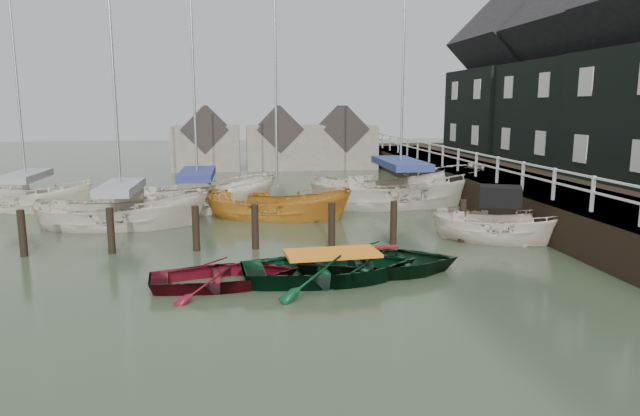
{
  "coord_description": "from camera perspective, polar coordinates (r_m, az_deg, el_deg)",
  "views": [
    {
      "loc": [
        -1.52,
        -14.35,
        4.41
      ],
      "look_at": [
        0.71,
        2.13,
        1.4
      ],
      "focal_mm": 32.0,
      "sensor_mm": 36.0,
      "label": 1
    }
  ],
  "objects": [
    {
      "name": "sailboat_d",
      "position": [
        25.81,
        7.97,
        0.45
      ],
      "size": [
        8.53,
        4.03,
        13.07
      ],
      "rotation": [
        0.0,
        0.0,
        1.69
      ],
      "color": "beige",
      "rests_on": "ground"
    },
    {
      "name": "far_sheds",
      "position": [
        40.5,
        -4.38,
        6.62
      ],
      "size": [
        14.0,
        4.08,
        4.39
      ],
      "color": "#665B51",
      "rests_on": "ground"
    },
    {
      "name": "sailboat_b",
      "position": [
        24.63,
        -12.05,
        -0.13
      ],
      "size": [
        7.25,
        4.19,
        12.76
      ],
      "rotation": [
        0.0,
        0.0,
        1.82
      ],
      "color": "beige",
      "rests_on": "ground"
    },
    {
      "name": "motorboat",
      "position": [
        19.63,
        17.61,
        -2.94
      ],
      "size": [
        4.76,
        3.33,
        2.66
      ],
      "rotation": [
        0.0,
        0.0,
        1.16
      ],
      "color": "beige",
      "rests_on": "ground"
    },
    {
      "name": "rowboat_red",
      "position": [
        14.46,
        -9.32,
        -7.63
      ],
      "size": [
        3.98,
        3.06,
        0.76
      ],
      "primitive_type": "imported",
      "rotation": [
        0.0,
        0.0,
        1.69
      ],
      "color": "#580C17",
      "rests_on": "ground"
    },
    {
      "name": "quay_houses",
      "position": [
        28.34,
        28.58,
        11.61
      ],
      "size": [
        6.52,
        28.14,
        10.01
      ],
      "color": "black",
      "rests_on": "ground"
    },
    {
      "name": "rowboat_green",
      "position": [
        14.72,
        1.21,
        -7.17
      ],
      "size": [
        4.82,
        3.62,
        0.95
      ],
      "primitive_type": "imported",
      "rotation": [
        0.0,
        0.0,
        1.65
      ],
      "color": "black",
      "rests_on": "ground"
    },
    {
      "name": "sailboat_a",
      "position": [
        22.25,
        -19.11,
        -1.57
      ],
      "size": [
        6.27,
        2.42,
        11.71
      ],
      "rotation": [
        0.0,
        0.0,
        1.56
      ],
      "color": "beige",
      "rests_on": "ground"
    },
    {
      "name": "rowboat_dkgreen",
      "position": [
        15.42,
        5.85,
        -6.41
      ],
      "size": [
        4.58,
        3.48,
        0.89
      ],
      "primitive_type": "imported",
      "rotation": [
        0.0,
        0.0,
        1.47
      ],
      "color": "black",
      "rests_on": "ground"
    },
    {
      "name": "sailboat_c",
      "position": [
        22.77,
        -4.27,
        -0.9
      ],
      "size": [
        6.34,
        3.97,
        10.44
      ],
      "rotation": [
        0.0,
        0.0,
        1.26
      ],
      "color": "#B47121",
      "rests_on": "ground"
    },
    {
      "name": "pier",
      "position": [
        26.97,
        16.45,
        1.95
      ],
      "size": [
        3.04,
        32.0,
        2.7
      ],
      "color": "black",
      "rests_on": "ground"
    },
    {
      "name": "land_strip",
      "position": [
        29.75,
        26.15,
        0.68
      ],
      "size": [
        14.0,
        38.0,
        1.5
      ],
      "primitive_type": "cube",
      "color": "black",
      "rests_on": "ground"
    },
    {
      "name": "sailboat_e",
      "position": [
        27.48,
        -27.13,
        0.02
      ],
      "size": [
        6.6,
        4.14,
        10.76
      ],
      "rotation": [
        0.0,
        0.0,
        1.25
      ],
      "color": "beige",
      "rests_on": "ground"
    },
    {
      "name": "mooring_pilings",
      "position": [
        17.79,
        -6.22,
        -2.5
      ],
      "size": [
        13.72,
        0.22,
        1.8
      ],
      "color": "black",
      "rests_on": "ground"
    },
    {
      "name": "ground",
      "position": [
        15.08,
        -1.6,
        -6.74
      ],
      "size": [
        120.0,
        120.0,
        0.0
      ],
      "primitive_type": "plane",
      "color": "#2E3B25",
      "rests_on": "ground"
    }
  ]
}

